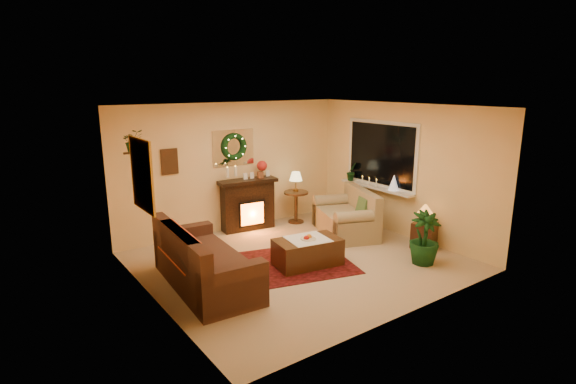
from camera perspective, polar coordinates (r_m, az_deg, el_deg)
floor at (r=7.76m, az=1.53°, el=-8.78°), size 5.00×5.00×0.00m
ceiling at (r=7.18m, az=1.66°, el=10.77°), size 5.00×5.00×0.00m
wall_back at (r=9.21m, az=-6.92°, el=3.18°), size 5.00×5.00×0.00m
wall_front at (r=5.79m, az=15.20°, el=-3.50°), size 5.00×5.00×0.00m
wall_left at (r=6.22m, az=-17.09°, el=-2.45°), size 4.50×4.50×0.00m
wall_right at (r=9.06m, az=14.29°, el=2.68°), size 4.50×4.50×0.00m
area_rug at (r=7.63m, az=-0.23°, el=-9.14°), size 2.47×2.10×0.01m
sofa at (r=6.84m, az=-10.39°, el=-8.28°), size 1.10×2.22×0.93m
red_throw at (r=6.93m, az=-11.63°, el=-7.84°), size 0.78×1.27×0.02m
fireplace at (r=9.29m, az=-5.18°, el=-1.44°), size 1.11×0.48×0.99m
poinsettia at (r=9.29m, az=-3.32°, el=3.34°), size 0.21×0.21×0.21m
mantel_candle_a at (r=8.85m, az=-7.70°, el=2.46°), size 0.07×0.07×0.20m
mantel_candle_b at (r=8.97m, az=-6.68°, el=2.64°), size 0.06×0.06×0.19m
mantel_mirror at (r=9.13m, az=-6.93°, el=5.63°), size 0.92×0.02×0.72m
wreath at (r=9.10m, az=-6.81°, el=5.73°), size 0.55×0.11×0.55m
wall_art at (r=8.60m, az=-14.81°, el=3.76°), size 0.32×0.03×0.48m
gold_mirror at (r=6.40m, az=-18.08°, el=2.07°), size 0.03×0.84×1.00m
hanging_plant at (r=7.11m, az=-19.01°, el=4.91°), size 0.33×0.28×0.36m
loveseat at (r=9.07m, az=7.26°, el=-2.72°), size 1.40×1.77×0.90m
window_frame at (r=9.37m, az=11.75°, el=4.71°), size 0.03×1.86×1.36m
window_glass at (r=9.36m, az=11.69°, el=4.71°), size 0.02×1.70×1.22m
window_sill at (r=9.42m, az=11.12°, el=0.58°), size 0.22×1.86×0.04m
mini_tree at (r=9.13m, az=13.29°, el=1.14°), size 0.22×0.22×0.33m
sill_plant at (r=9.87m, az=8.06°, el=2.57°), size 0.28×0.22×0.51m
side_table_round at (r=9.75m, az=1.02°, el=-2.02°), size 0.54×0.54×0.69m
lamp_cream at (r=9.66m, az=0.99°, el=1.22°), size 0.28×0.28×0.43m
end_table_square at (r=8.65m, az=16.92°, el=-5.07°), size 0.49×0.49×0.48m
lamp_tiffany at (r=8.48m, az=17.05°, el=-2.10°), size 0.28×0.28×0.41m
coffee_table at (r=7.53m, az=2.49°, el=-7.77°), size 1.17×0.77×0.46m
fruit_bowl at (r=7.43m, az=2.58°, el=-6.11°), size 0.26×0.26×0.06m
floor_palm at (r=7.85m, az=16.91°, el=-5.61°), size 1.94×1.94×2.69m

